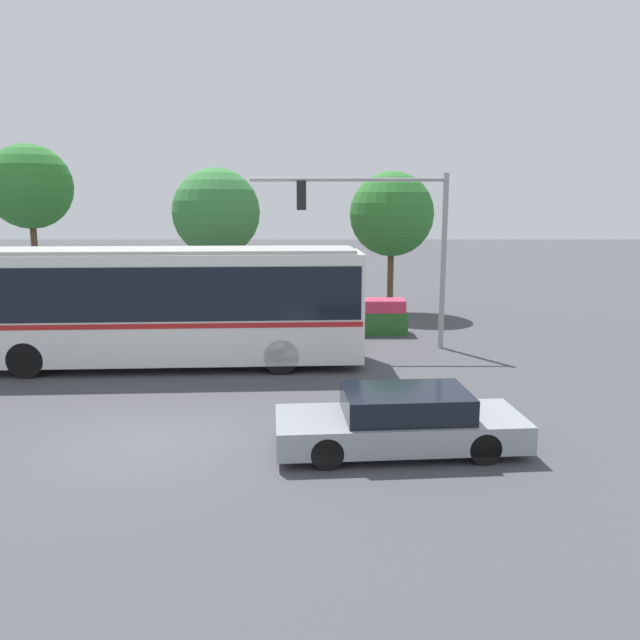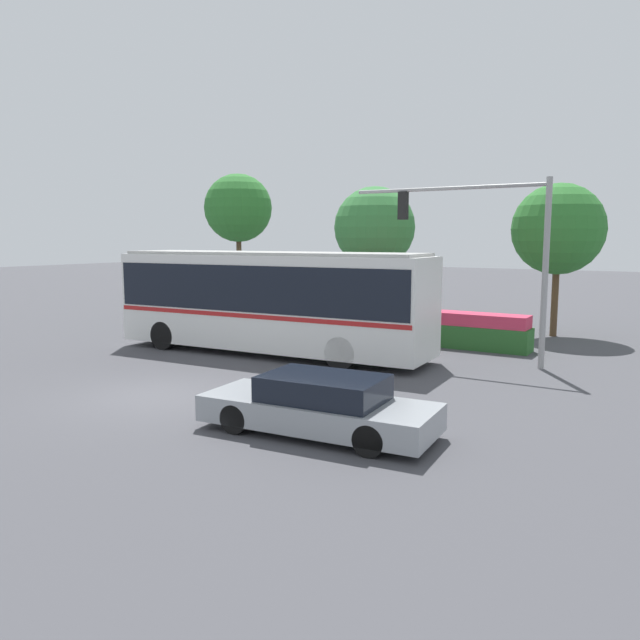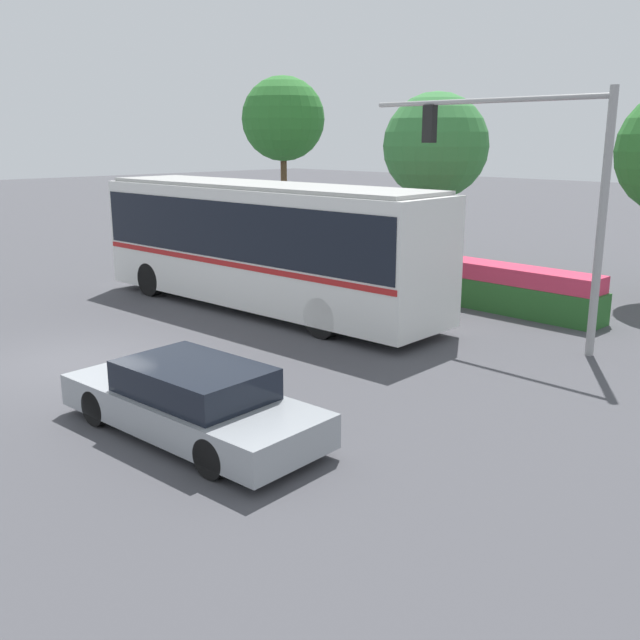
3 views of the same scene
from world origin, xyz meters
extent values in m
plane|color=#444449|center=(0.00, 0.00, 0.00)|extent=(140.00, 140.00, 0.00)
cube|color=silver|center=(-0.94, 5.97, 1.80)|extent=(11.21, 3.08, 3.10)
cube|color=black|center=(-0.94, 5.97, 2.29)|extent=(10.99, 3.11, 1.49)
cube|color=#B21E1E|center=(-0.94, 5.97, 1.43)|extent=(11.10, 3.11, 0.14)
cube|color=black|center=(-6.50, 5.66, 2.17)|extent=(0.18, 2.10, 1.73)
cube|color=#9D9D99|center=(-0.94, 5.97, 3.40)|extent=(10.76, 2.86, 0.10)
cylinder|color=black|center=(-4.64, 4.68, 0.50)|extent=(1.02, 0.35, 1.00)
cylinder|color=black|center=(-4.76, 6.84, 0.50)|extent=(1.02, 0.35, 1.00)
cylinder|color=black|center=(2.33, 5.06, 0.50)|extent=(1.02, 0.35, 1.00)
cylinder|color=black|center=(2.21, 7.23, 0.50)|extent=(1.02, 0.35, 1.00)
cube|color=gray|center=(4.96, -0.47, 0.43)|extent=(4.89, 2.15, 0.53)
cube|color=black|center=(5.08, -0.46, 0.95)|extent=(2.50, 1.75, 0.50)
cylinder|color=black|center=(3.55, -1.36, 0.30)|extent=(0.62, 0.27, 0.60)
cylinder|color=black|center=(3.42, 0.19, 0.30)|extent=(0.62, 0.27, 0.60)
cylinder|color=black|center=(6.44, -1.13, 0.30)|extent=(0.62, 0.27, 0.60)
cylinder|color=black|center=(6.32, 0.42, 0.30)|extent=(0.62, 0.27, 0.60)
cylinder|color=gray|center=(7.42, 8.28, 2.83)|extent=(0.18, 0.18, 5.66)
cylinder|color=gray|center=(4.31, 8.28, 5.46)|extent=(6.22, 0.12, 0.12)
cube|color=black|center=(2.83, 8.28, 4.96)|extent=(0.30, 0.22, 0.90)
cylinder|color=red|center=(2.83, 8.40, 5.26)|extent=(0.18, 0.02, 0.18)
cylinder|color=yellow|center=(2.83, 8.40, 4.96)|extent=(0.18, 0.02, 0.18)
cylinder|color=green|center=(2.83, 8.40, 4.66)|extent=(0.18, 0.02, 0.18)
cube|color=#286028|center=(2.57, 10.59, 0.41)|extent=(8.05, 1.04, 0.82)
cube|color=#CC3351|center=(2.57, 10.59, 1.04)|extent=(7.88, 0.99, 0.44)
cylinder|color=brown|center=(-7.88, 12.90, 2.09)|extent=(0.25, 0.25, 4.17)
sphere|color=#2D752D|center=(-7.88, 12.90, 5.35)|extent=(3.27, 3.27, 3.27)
cylinder|color=brown|center=(-0.71, 13.27, 1.56)|extent=(0.28, 0.28, 3.11)
sphere|color=#387F3D|center=(-0.71, 13.27, 4.36)|extent=(3.48, 3.48, 3.48)
camera|label=1|loc=(3.42, -12.04, 4.75)|focal=35.27mm
camera|label=2|loc=(11.25, -10.61, 3.89)|focal=34.43mm
camera|label=3|loc=(14.11, -6.49, 4.63)|focal=40.36mm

